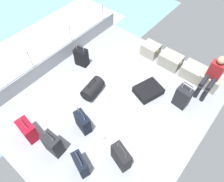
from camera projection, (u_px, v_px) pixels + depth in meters
name	position (u px, v px, depth m)	size (l,w,h in m)	color
ground_plane	(113.00, 104.00, 5.39)	(4.40, 5.20, 0.06)	gray
gunwale_port	(56.00, 59.00, 6.02)	(0.06, 5.20, 0.45)	gray
railing_port	(51.00, 44.00, 5.57)	(0.04, 4.20, 1.02)	silver
sea_wake	(31.00, 52.00, 7.02)	(12.00, 12.00, 0.01)	#6B99A8
cargo_crate_0	(151.00, 50.00, 6.31)	(0.53, 0.42, 0.38)	#9E9989
cargo_crate_1	(170.00, 60.00, 6.03)	(0.65, 0.43, 0.39)	gray
cargo_crate_2	(193.00, 72.00, 5.78)	(0.65, 0.49, 0.36)	#9E9989
cargo_crate_3	(210.00, 81.00, 5.56)	(0.56, 0.43, 0.41)	#9E9989
passenger_seated	(212.00, 75.00, 5.16)	(0.34, 0.66, 1.11)	maroon
suitcase_0	(148.00, 90.00, 5.49)	(0.72, 0.80, 0.20)	black
suitcase_1	(121.00, 157.00, 4.24)	(0.50, 0.33, 0.74)	black
suitcase_2	(53.00, 144.00, 4.37)	(0.39, 0.26, 0.82)	black
suitcase_3	(83.00, 122.00, 4.74)	(0.46, 0.30, 0.71)	black
suitcase_4	(81.00, 164.00, 4.18)	(0.46, 0.31, 0.65)	black
suitcase_5	(81.00, 57.00, 5.99)	(0.41, 0.31, 0.74)	black
suitcase_6	(182.00, 97.00, 5.12)	(0.38, 0.29, 0.81)	black
suitcase_7	(28.00, 130.00, 4.63)	(0.47, 0.31, 0.63)	#B70C1E
duffel_bag	(93.00, 88.00, 5.43)	(0.44, 0.67, 0.52)	black
paper_cup	(104.00, 137.00, 4.75)	(0.08, 0.08, 0.10)	white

